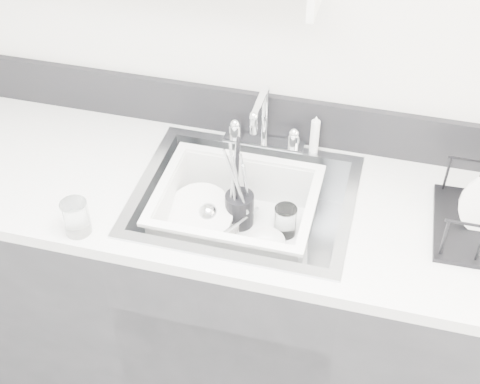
# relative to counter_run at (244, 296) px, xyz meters

# --- Properties ---
(room_shell) EXTENTS (3.50, 3.00, 2.60)m
(room_shell) POSITION_rel_counter_run_xyz_m (0.00, -0.80, 1.22)
(room_shell) COLOR silver
(room_shell) RESTS_ON ground
(counter_run) EXTENTS (3.20, 0.62, 0.92)m
(counter_run) POSITION_rel_counter_run_xyz_m (0.00, 0.00, 0.00)
(counter_run) COLOR #252528
(counter_run) RESTS_ON ground
(backsplash) EXTENTS (3.20, 0.02, 0.16)m
(backsplash) POSITION_rel_counter_run_xyz_m (0.00, 0.30, 0.54)
(backsplash) COLOR black
(backsplash) RESTS_ON counter_run
(sink) EXTENTS (0.64, 0.52, 0.20)m
(sink) POSITION_rel_counter_run_xyz_m (0.00, 0.00, 0.37)
(sink) COLOR silver
(sink) RESTS_ON counter_run
(faucet) EXTENTS (0.26, 0.18, 0.23)m
(faucet) POSITION_rel_counter_run_xyz_m (0.00, 0.25, 0.52)
(faucet) COLOR silver
(faucet) RESTS_ON counter_run
(side_sprayer) EXTENTS (0.03, 0.03, 0.14)m
(side_sprayer) POSITION_rel_counter_run_xyz_m (0.16, 0.25, 0.53)
(side_sprayer) COLOR white
(side_sprayer) RESTS_ON counter_run
(wash_tub) EXTENTS (0.53, 0.46, 0.18)m
(wash_tub) POSITION_rel_counter_run_xyz_m (-0.02, -0.01, 0.38)
(wash_tub) COLOR white
(wash_tub) RESTS_ON sink
(plate_stack) EXTENTS (0.26, 0.25, 0.10)m
(plate_stack) POSITION_rel_counter_run_xyz_m (-0.13, -0.01, 0.33)
(plate_stack) COLOR white
(plate_stack) RESTS_ON wash_tub
(utensil_cup) EXTENTS (0.09, 0.09, 0.30)m
(utensil_cup) POSITION_rel_counter_run_xyz_m (-0.03, 0.04, 0.37)
(utensil_cup) COLOR black
(utensil_cup) RESTS_ON wash_tub
(ladle) EXTENTS (0.26, 0.17, 0.07)m
(ladle) POSITION_rel_counter_run_xyz_m (-0.06, -0.02, 0.34)
(ladle) COLOR silver
(ladle) RESTS_ON wash_tub
(tumbler_in_tub) EXTENTS (0.07, 0.07, 0.10)m
(tumbler_in_tub) POSITION_rel_counter_run_xyz_m (0.12, 0.03, 0.36)
(tumbler_in_tub) COLOR white
(tumbler_in_tub) RESTS_ON wash_tub
(tumbler_counter) EXTENTS (0.09, 0.09, 0.10)m
(tumbler_counter) POSITION_rel_counter_run_xyz_m (-0.41, -0.25, 0.51)
(tumbler_counter) COLOR white
(tumbler_counter) RESTS_ON counter_run
(bowl_small) EXTENTS (0.15, 0.15, 0.04)m
(bowl_small) POSITION_rel_counter_run_xyz_m (0.08, -0.05, 0.33)
(bowl_small) COLOR white
(bowl_small) RESTS_ON wash_tub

